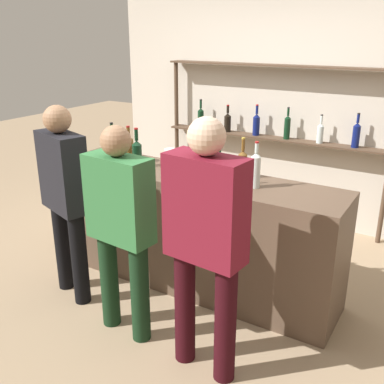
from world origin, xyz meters
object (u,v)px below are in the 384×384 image
counter_bottle_2 (137,152)px  customer_left (65,191)px  cork_jar (171,159)px  counter_bottle_0 (219,169)px  counter_bottle_4 (113,145)px  counter_bottle_5 (256,169)px  counter_bottle_1 (242,163)px  customer_right (205,234)px  customer_center (120,220)px  counter_bottle_3 (129,148)px  wine_glass (226,158)px

counter_bottle_2 → customer_left: (-0.24, -0.64, -0.20)m
counter_bottle_2 → cork_jar: size_ratio=2.02×
counter_bottle_0 → cork_jar: counter_bottle_0 is taller
counter_bottle_4 → counter_bottle_5: bearing=-3.6°
counter_bottle_2 → cork_jar: bearing=22.2°
counter_bottle_0 → counter_bottle_4: (-1.23, 0.21, -0.01)m
counter_bottle_1 → counter_bottle_2: bearing=-168.1°
counter_bottle_0 → customer_left: bearing=-153.2°
customer_right → customer_center: size_ratio=1.08×
counter_bottle_2 → counter_bottle_3: counter_bottle_2 is taller
customer_right → customer_center: customer_right is taller
counter_bottle_4 → wine_glass: bearing=6.0°
counter_bottle_1 → counter_bottle_2: counter_bottle_2 is taller
counter_bottle_0 → wine_glass: size_ratio=1.91×
counter_bottle_1 → wine_glass: 0.18m
counter_bottle_2 → counter_bottle_4: bearing=162.1°
counter_bottle_3 → cork_jar: bearing=4.7°
counter_bottle_5 → cork_jar: size_ratio=2.10×
counter_bottle_1 → counter_bottle_2: size_ratio=0.97×
counter_bottle_1 → customer_left: (-1.15, -0.83, -0.20)m
customer_left → counter_bottle_5: bearing=-45.8°
wine_glass → customer_center: customer_center is taller
counter_bottle_3 → cork_jar: counter_bottle_3 is taller
customer_center → customer_left: bearing=82.1°
wine_glass → counter_bottle_2: bearing=-161.9°
counter_bottle_0 → customer_center: (-0.39, -0.71, -0.24)m
counter_bottle_2 → customer_center: bearing=-59.8°
counter_bottle_1 → wine_glass: size_ratio=1.88×
counter_bottle_2 → customer_left: size_ratio=0.21×
counter_bottle_0 → counter_bottle_5: counter_bottle_5 is taller
customer_right → customer_left: bearing=87.1°
customer_center → counter_bottle_2: bearing=35.0°
counter_bottle_4 → cork_jar: (0.65, -0.01, -0.04)m
counter_bottle_3 → cork_jar: size_ratio=1.95×
counter_bottle_4 → wine_glass: counter_bottle_4 is taller
counter_bottle_0 → counter_bottle_1: size_ratio=1.02×
customer_right → customer_center: bearing=91.9°
counter_bottle_0 → customer_right: bearing=-67.4°
customer_right → counter_bottle_0: bearing=27.7°
counter_bottle_5 → customer_center: (-0.63, -0.82, -0.25)m
wine_glass → customer_right: size_ratio=0.10×
counter_bottle_1 → counter_bottle_5: (0.18, -0.16, 0.02)m
counter_bottle_0 → counter_bottle_4: size_ratio=1.02×
customer_left → customer_center: 0.72m
counter_bottle_4 → counter_bottle_5: counter_bottle_5 is taller
counter_bottle_5 → counter_bottle_0: bearing=-154.9°
cork_jar → customer_right: size_ratio=0.10×
counter_bottle_3 → customer_right: customer_right is taller
counter_bottle_0 → counter_bottle_4: bearing=170.3°
counter_bottle_4 → wine_glass: (1.12, 0.12, 0.01)m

